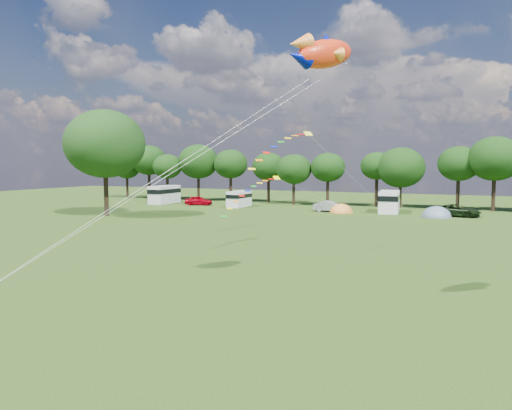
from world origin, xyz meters
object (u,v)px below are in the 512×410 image
at_px(car_d, 457,210).
at_px(fish_kite, 320,53).
at_px(car_a, 199,201).
at_px(tent_greyblue, 436,217).
at_px(campervan_a, 164,194).
at_px(campervan_b, 239,198).
at_px(campervan_c, 389,201).
at_px(big_tree, 105,144).
at_px(tent_orange, 341,213).
at_px(car_b, 330,206).

bearing_deg(car_d, fish_kite, -173.90).
height_order(car_a, tent_greyblue, car_a).
bearing_deg(campervan_a, car_a, -95.82).
height_order(campervan_b, campervan_c, campervan_c).
relative_size(car_a, fish_kite, 1.20).
relative_size(big_tree, car_d, 2.37).
bearing_deg(car_d, tent_orange, 107.00).
distance_m(campervan_b, tent_greyblue, 28.70).
bearing_deg(car_a, campervan_b, -103.91).
relative_size(tent_orange, tent_greyblue, 0.84).
relative_size(car_b, tent_orange, 1.25).
distance_m(big_tree, campervan_c, 37.73).
distance_m(car_b, tent_greyblue, 13.79).
relative_size(car_a, car_b, 1.03).
xyz_separation_m(car_d, campervan_a, (-44.72, 1.35, 0.80)).
bearing_deg(campervan_a, car_b, -94.98).
bearing_deg(tent_orange, campervan_b, 171.82).
xyz_separation_m(campervan_b, fish_kite, (26.85, -44.97, 10.41)).
bearing_deg(car_b, car_d, -89.35).
height_order(big_tree, tent_greyblue, big_tree).
relative_size(big_tree, campervan_c, 2.16).
relative_size(car_d, tent_orange, 1.65).
relative_size(car_a, tent_greyblue, 1.09).
bearing_deg(tent_greyblue, fish_kite, -92.29).
distance_m(tent_orange, tent_greyblue, 12.07).
distance_m(campervan_a, fish_kite, 61.88).
xyz_separation_m(car_b, car_d, (15.97, 0.90, 0.02)).
relative_size(car_b, car_d, 0.76).
bearing_deg(big_tree, campervan_b, 63.23).
distance_m(car_d, fish_kite, 45.56).
height_order(big_tree, fish_kite, big_tree).
height_order(campervan_a, campervan_c, campervan_a).
distance_m(car_a, campervan_a, 6.99).
bearing_deg(car_b, campervan_a, 82.93).
bearing_deg(big_tree, tent_greyblue, 22.42).
distance_m(car_a, car_d, 37.82).
bearing_deg(campervan_c, fish_kite, 179.28).
bearing_deg(tent_greyblue, campervan_c, 149.93).
bearing_deg(big_tree, tent_orange, 32.06).
distance_m(car_d, tent_greyblue, 3.09).
bearing_deg(campervan_a, tent_greyblue, -95.01).
bearing_deg(car_b, tent_orange, -110.99).
height_order(car_a, campervan_c, campervan_c).
height_order(car_b, car_d, car_d).
distance_m(car_a, campervan_c, 29.28).
relative_size(campervan_b, tent_orange, 1.43).
height_order(big_tree, tent_orange, big_tree).
bearing_deg(campervan_c, campervan_b, 85.42).
height_order(big_tree, car_d, big_tree).
xyz_separation_m(car_a, tent_greyblue, (35.58, -2.71, -0.71)).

